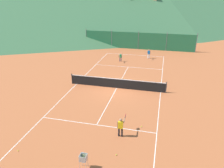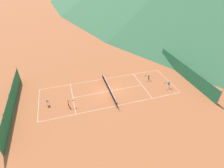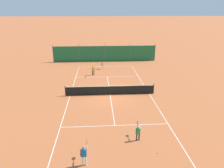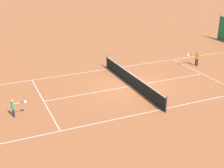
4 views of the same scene
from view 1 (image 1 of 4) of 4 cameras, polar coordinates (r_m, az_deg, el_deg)
The scene contains 14 objects.
ground_plane at distance 20.81m, azimuth 1.25°, elevation -1.04°, with size 600.00×600.00×0.00m, color #B25B33.
court_line_markings at distance 20.80m, azimuth 1.25°, elevation -1.04°, with size 8.25×23.85×0.01m.
tennis_net at distance 20.61m, azimuth 1.26°, elevation 0.22°, with size 9.18×0.08×1.06m.
windscreen_fence_far at distance 35.03m, azimuth 6.89°, elevation 11.12°, with size 17.28×0.08×2.90m.
player_far_service at distance 13.91m, azimuth 2.31°, elevation -10.83°, with size 0.44×1.07×1.30m.
player_near_service at distance 30.30m, azimuth 9.55°, elevation 7.94°, with size 0.43×1.04×1.25m.
player_far_baseline at distance 28.59m, azimuth 2.21°, elevation 7.16°, with size 0.37×0.96×1.10m.
tennis_ball_alley_right at distance 23.95m, azimuth 4.21°, elevation 2.33°, with size 0.07×0.07×0.07m, color #CCE033.
tennis_ball_alley_left at distance 30.39m, azimuth 0.93°, elevation 6.94°, with size 0.07×0.07×0.07m, color #CCE033.
tennis_ball_by_net_left at distance 12.92m, azimuth 1.14°, elevation -18.01°, with size 0.07×0.07×0.07m, color #CCE033.
tennis_ball_mid_court at distance 15.25m, azimuth 7.70°, elevation -10.95°, with size 0.07×0.07×0.07m, color #CCE033.
tennis_ball_near_corner at distance 14.26m, azimuth -23.31°, elevation -15.68°, with size 0.07×0.07×0.07m, color #CCE033.
ball_hopper at distance 11.85m, azimuth -7.46°, elevation -18.74°, with size 0.36×0.36×0.89m.
alpine_chalet at distance 54.22m, azimuth 5.00°, elevation 20.25°, with size 13.00×10.00×11.20m.
Camera 1 is at (4.05, -18.53, 8.54)m, focal length 35.00 mm.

